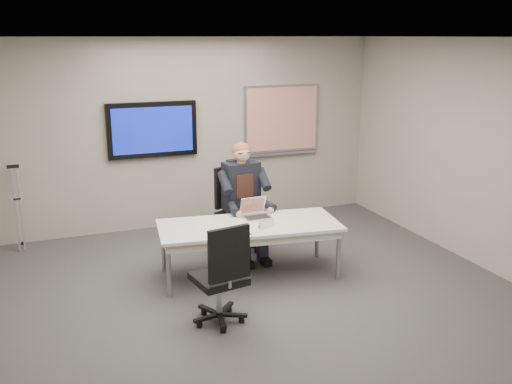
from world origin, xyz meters
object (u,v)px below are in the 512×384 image
object	(u,v)px
office_chair_far	(238,224)
office_chair_near	(221,293)
conference_table	(249,230)
seated_person	(246,212)
laptop	(255,212)

from	to	relation	value
office_chair_far	office_chair_near	bearing A→B (deg)	-138.72
conference_table	office_chair_near	world-z (taller)	office_chair_near
conference_table	seated_person	size ratio (longest dim) A/B	1.50
conference_table	office_chair_near	distance (m)	1.25
conference_table	seated_person	distance (m)	0.64
seated_person	laptop	size ratio (longest dim) A/B	4.34
office_chair_far	laptop	xyz separation A→B (m)	(-0.00, -0.65, 0.36)
conference_table	seated_person	bearing A→B (deg)	80.22
conference_table	office_chair_near	size ratio (longest dim) A/B	2.07
conference_table	laptop	world-z (taller)	laptop
conference_table	laptop	bearing A→B (deg)	61.34
conference_table	laptop	size ratio (longest dim) A/B	6.49
office_chair_far	conference_table	bearing A→B (deg)	-125.45
seated_person	laptop	world-z (taller)	seated_person
office_chair_far	office_chair_near	xyz separation A→B (m)	(-0.85, -1.90, -0.02)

